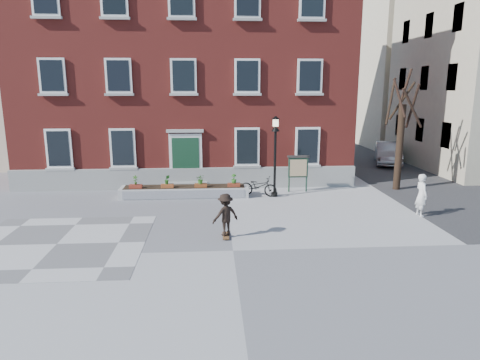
{
  "coord_description": "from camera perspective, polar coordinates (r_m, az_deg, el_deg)",
  "views": [
    {
      "loc": [
        -0.67,
        -13.21,
        5.29
      ],
      "look_at": [
        0.5,
        4.0,
        1.5
      ],
      "focal_mm": 32.0,
      "sensor_mm": 36.0,
      "label": 1
    }
  ],
  "objects": [
    {
      "name": "checker_patch",
      "position": [
        16.07,
        -23.24,
        -7.85
      ],
      "size": [
        6.0,
        6.0,
        0.01
      ],
      "primitive_type": "cube",
      "color": "slate",
      "rests_on": "ground"
    },
    {
      "name": "brick_building",
      "position": [
        27.24,
        -6.9,
        14.43
      ],
      "size": [
        18.4,
        10.85,
        12.6
      ],
      "color": "maroon",
      "rests_on": "ground"
    },
    {
      "name": "skateboarder",
      "position": [
        15.2,
        -1.95,
        -4.66
      ],
      "size": [
        1.13,
        0.94,
        1.6
      ],
      "color": "brown",
      "rests_on": "ground"
    },
    {
      "name": "bicycle",
      "position": [
        21.03,
        2.48,
        -0.82
      ],
      "size": [
        1.97,
        1.3,
        0.98
      ],
      "primitive_type": "imported",
      "rotation": [
        0.0,
        0.0,
        1.19
      ],
      "color": "black",
      "rests_on": "ground"
    },
    {
      "name": "bare_tree",
      "position": [
        23.45,
        20.61,
        5.48
      ],
      "size": [
        1.83,
        1.83,
        6.16
      ],
      "color": "black",
      "rests_on": "ground"
    },
    {
      "name": "lamp_post",
      "position": [
        20.6,
        4.72,
        4.67
      ],
      "size": [
        0.4,
        0.4,
        3.93
      ],
      "color": "black",
      "rests_on": "ground"
    },
    {
      "name": "notice_board",
      "position": [
        21.88,
        7.76,
        1.67
      ],
      "size": [
        1.1,
        0.16,
        1.87
      ],
      "color": "#1B3723",
      "rests_on": "ground"
    },
    {
      "name": "planter_assembly",
      "position": [
        21.03,
        -7.37,
        -1.43
      ],
      "size": [
        6.2,
        1.12,
        1.15
      ],
      "color": "silver",
      "rests_on": "ground"
    },
    {
      "name": "side_street",
      "position": [
        37.95,
        26.39,
        13.75
      ],
      "size": [
        15.2,
        36.0,
        14.5
      ],
      "color": "#37373A",
      "rests_on": "ground"
    },
    {
      "name": "ground",
      "position": [
        14.24,
        -0.93,
        -9.4
      ],
      "size": [
        100.0,
        100.0,
        0.0
      ],
      "primitive_type": "plane",
      "color": "#9B9B9E",
      "rests_on": "ground"
    },
    {
      "name": "parked_car",
      "position": [
        31.41,
        19.15,
        3.4
      ],
      "size": [
        2.98,
        4.87,
        1.52
      ],
      "primitive_type": "imported",
      "rotation": [
        0.0,
        0.0,
        -0.32
      ],
      "color": "#A5A7AA",
      "rests_on": "ground"
    },
    {
      "name": "bystander",
      "position": [
        19.22,
        23.04,
        -1.85
      ],
      "size": [
        0.47,
        0.68,
        1.78
      ],
      "primitive_type": "imported",
      "rotation": [
        0.0,
        0.0,
        1.65
      ],
      "color": "white",
      "rests_on": "ground"
    }
  ]
}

